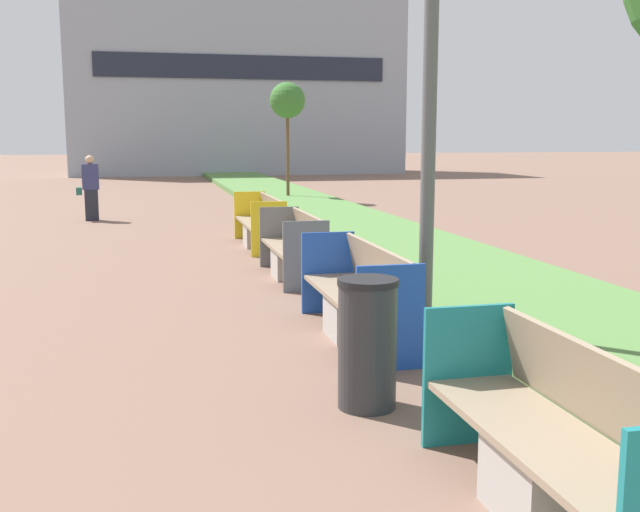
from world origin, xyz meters
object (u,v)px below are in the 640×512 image
(bench_blue_frame, at_px, (358,301))
(bench_yellow_frame, at_px, (261,226))
(bench_teal_frame, at_px, (555,453))
(bench_grey_frame, at_px, (294,253))
(litter_bin, at_px, (367,343))
(sapling_tree_far, at_px, (287,101))
(pedestrian_walking, at_px, (91,188))

(bench_blue_frame, relative_size, bench_yellow_frame, 0.95)
(bench_teal_frame, height_order, bench_yellow_frame, same)
(bench_grey_frame, bearing_deg, litter_bin, -95.27)
(bench_grey_frame, relative_size, bench_yellow_frame, 0.85)
(bench_yellow_frame, bearing_deg, litter_bin, -93.32)
(bench_blue_frame, height_order, litter_bin, litter_bin)
(bench_teal_frame, bearing_deg, bench_yellow_frame, 89.98)
(bench_yellow_frame, distance_m, sapling_tree_far, 10.23)
(bench_blue_frame, distance_m, bench_grey_frame, 3.34)
(bench_teal_frame, relative_size, litter_bin, 2.13)
(bench_blue_frame, relative_size, bench_grey_frame, 1.12)
(sapling_tree_far, bearing_deg, bench_yellow_frame, -103.68)
(sapling_tree_far, relative_size, pedestrian_walking, 2.34)
(litter_bin, bearing_deg, bench_grey_frame, 84.73)
(sapling_tree_far, xyz_separation_m, pedestrian_walking, (-5.69, -4.34, -2.31))
(bench_blue_frame, xyz_separation_m, bench_yellow_frame, (0.00, 6.53, 0.00))
(bench_yellow_frame, distance_m, litter_bin, 8.48)
(bench_teal_frame, bearing_deg, pedestrian_walking, 102.16)
(litter_bin, bearing_deg, bench_yellow_frame, 86.68)
(bench_yellow_frame, height_order, sapling_tree_far, sapling_tree_far)
(bench_blue_frame, bearing_deg, bench_grey_frame, 90.05)
(bench_teal_frame, height_order, bench_blue_frame, same)
(litter_bin, bearing_deg, bench_teal_frame, -75.12)
(bench_teal_frame, bearing_deg, litter_bin, 104.88)
(pedestrian_walking, bearing_deg, bench_blue_frame, -74.10)
(pedestrian_walking, bearing_deg, sapling_tree_far, 37.34)
(bench_blue_frame, bearing_deg, pedestrian_walking, 105.90)
(bench_grey_frame, relative_size, litter_bin, 2.08)
(bench_grey_frame, bearing_deg, sapling_tree_far, 79.64)
(pedestrian_walking, bearing_deg, bench_yellow_frame, -57.39)
(sapling_tree_far, bearing_deg, bench_blue_frame, -98.24)
(bench_blue_frame, bearing_deg, bench_teal_frame, -90.04)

